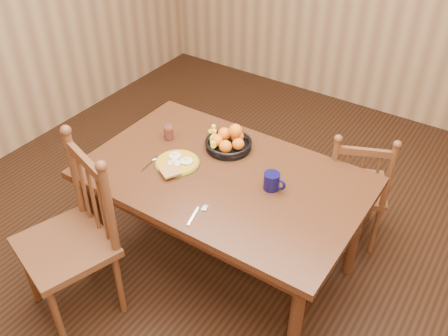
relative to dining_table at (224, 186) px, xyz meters
The scene contains 10 objects.
room 0.68m from the dining_table, ahead, with size 4.52×5.02×2.72m.
dining_table is the anchor object (origin of this frame).
chair_far 0.92m from the dining_table, 50.73° to the left, with size 0.52×0.52×0.89m.
chair_near 0.90m from the dining_table, 126.93° to the right, with size 0.61×0.59×1.08m.
breakfast_plate 0.31m from the dining_table, 166.28° to the right, with size 0.26×0.31×0.04m.
fork 0.37m from the dining_table, 79.40° to the right, with size 0.06×0.18×0.00m.
spoon 0.46m from the dining_table, 163.35° to the right, with size 0.04×0.16×0.01m.
coffee_mug 0.32m from the dining_table, ahead, with size 0.13×0.09×0.10m.
juice_glass 0.53m from the dining_table, 166.30° to the left, with size 0.06×0.06×0.09m.
fruit_bowl 0.30m from the dining_table, 118.32° to the left, with size 0.32×0.29×0.17m.
Camera 1 is at (1.25, -1.87, 2.51)m, focal length 40.00 mm.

